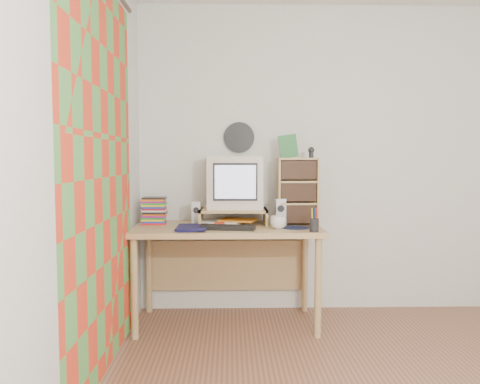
{
  "coord_description": "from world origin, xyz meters",
  "views": [
    {
      "loc": [
        -1.0,
        -2.11,
        1.25
      ],
      "look_at": [
        -0.93,
        1.33,
        1.01
      ],
      "focal_mm": 35.0,
      "sensor_mm": 36.0,
      "label": 1
    }
  ],
  "objects_px": {
    "desk": "(227,242)",
    "keyboard": "(227,228)",
    "mug": "(278,222)",
    "dvd_stack": "(154,208)",
    "diary": "(177,226)",
    "crt_monitor": "(235,182)",
    "cd_rack": "(297,191)"
  },
  "relations": [
    {
      "from": "keyboard",
      "to": "desk",
      "type": "bearing_deg",
      "value": 100.73
    },
    {
      "from": "keyboard",
      "to": "mug",
      "type": "height_order",
      "value": "mug"
    },
    {
      "from": "dvd_stack",
      "to": "diary",
      "type": "relative_size",
      "value": 0.95
    },
    {
      "from": "dvd_stack",
      "to": "diary",
      "type": "distance_m",
      "value": 0.37
    },
    {
      "from": "dvd_stack",
      "to": "diary",
      "type": "bearing_deg",
      "value": -54.33
    },
    {
      "from": "keyboard",
      "to": "mug",
      "type": "bearing_deg",
      "value": 13.28
    },
    {
      "from": "desk",
      "to": "diary",
      "type": "bearing_deg",
      "value": -147.55
    },
    {
      "from": "desk",
      "to": "cd_rack",
      "type": "xyz_separation_m",
      "value": [
        0.54,
        0.01,
        0.39
      ]
    },
    {
      "from": "cd_rack",
      "to": "keyboard",
      "type": "bearing_deg",
      "value": -158.06
    },
    {
      "from": "dvd_stack",
      "to": "mug",
      "type": "height_order",
      "value": "dvd_stack"
    },
    {
      "from": "mug",
      "to": "diary",
      "type": "bearing_deg",
      "value": -178.58
    },
    {
      "from": "dvd_stack",
      "to": "cd_rack",
      "type": "bearing_deg",
      "value": -2.98
    },
    {
      "from": "crt_monitor",
      "to": "mug",
      "type": "bearing_deg",
      "value": -42.99
    },
    {
      "from": "desk",
      "to": "crt_monitor",
      "type": "distance_m",
      "value": 0.47
    },
    {
      "from": "dvd_stack",
      "to": "mug",
      "type": "bearing_deg",
      "value": -16.23
    },
    {
      "from": "crt_monitor",
      "to": "keyboard",
      "type": "distance_m",
      "value": 0.45
    },
    {
      "from": "dvd_stack",
      "to": "cd_rack",
      "type": "distance_m",
      "value": 1.11
    },
    {
      "from": "dvd_stack",
      "to": "crt_monitor",
      "type": "bearing_deg",
      "value": 2.3
    },
    {
      "from": "dvd_stack",
      "to": "cd_rack",
      "type": "xyz_separation_m",
      "value": [
        1.1,
        -0.05,
        0.13
      ]
    },
    {
      "from": "cd_rack",
      "to": "mug",
      "type": "bearing_deg",
      "value": -129.72
    },
    {
      "from": "dvd_stack",
      "to": "keyboard",
      "type": "bearing_deg",
      "value": -27.47
    },
    {
      "from": "crt_monitor",
      "to": "dvd_stack",
      "type": "distance_m",
      "value": 0.66
    },
    {
      "from": "keyboard",
      "to": "diary",
      "type": "relative_size",
      "value": 1.5
    },
    {
      "from": "dvd_stack",
      "to": "diary",
      "type": "xyz_separation_m",
      "value": [
        0.21,
        -0.28,
        -0.1
      ]
    },
    {
      "from": "cd_rack",
      "to": "diary",
      "type": "relative_size",
      "value": 1.94
    },
    {
      "from": "diary",
      "to": "crt_monitor",
      "type": "bearing_deg",
      "value": 36.5
    },
    {
      "from": "diary",
      "to": "cd_rack",
      "type": "bearing_deg",
      "value": 14.5
    },
    {
      "from": "keyboard",
      "to": "diary",
      "type": "distance_m",
      "value": 0.36
    },
    {
      "from": "diary",
      "to": "mug",
      "type": "bearing_deg",
      "value": 1.27
    },
    {
      "from": "keyboard",
      "to": "dvd_stack",
      "type": "distance_m",
      "value": 0.65
    },
    {
      "from": "desk",
      "to": "dvd_stack",
      "type": "xyz_separation_m",
      "value": [
        -0.56,
        0.06,
        0.26
      ]
    },
    {
      "from": "desk",
      "to": "keyboard",
      "type": "relative_size",
      "value": 3.53
    }
  ]
}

